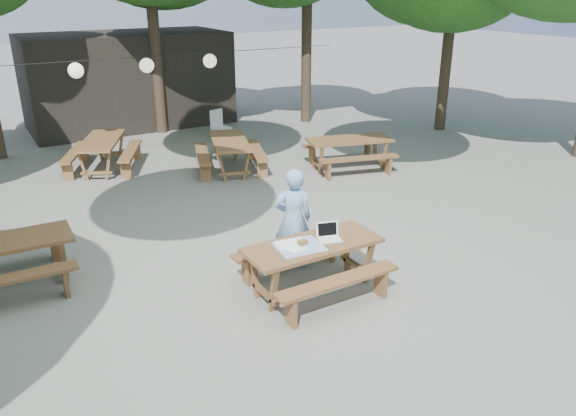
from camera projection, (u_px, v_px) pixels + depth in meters
The scene contains 12 objects.
ground at pixel (282, 254), 9.35m from camera, with size 80.00×80.00×0.00m, color #60605C.
pavilion at pixel (127, 80), 17.45m from camera, with size 6.00×3.00×2.80m, color black.
main_picnic_table at pixel (312, 266), 8.15m from camera, with size 2.00×1.58×0.75m.
picnic_table_nw at pixel (3, 264), 8.19m from camera, with size 2.02×1.63×0.75m.
picnic_table_ne at pixel (349, 153), 13.50m from camera, with size 2.25×2.03×0.75m.
picnic_table_far_w at pixel (103, 154), 13.44m from camera, with size 2.23×2.39×0.75m.
picnic_table_far_e at pixel (230, 154), 13.41m from camera, with size 2.10×2.30×0.75m.
woman at pixel (293, 219), 8.66m from camera, with size 0.59×0.39×1.63m, color #78A7DA.
plastic_chair at pixel (221, 133), 15.85m from camera, with size 0.55×0.55×0.90m.
laptop at pixel (328, 235), 8.14m from camera, with size 0.39×0.34×0.24m.
tabletop_clutter at pixel (299, 246), 7.91m from camera, with size 0.71×0.62×0.08m.
paper_lanterns at pixel (147, 65), 13.15m from camera, with size 9.00×0.34×0.38m.
Camera 1 is at (-4.18, -7.27, 4.22)m, focal length 35.00 mm.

